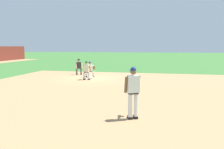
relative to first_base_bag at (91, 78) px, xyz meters
The scene contains 8 objects.
ground_plane 0.04m from the first_base_bag, ahead, with size 160.00×160.00×0.00m, color #3D7533.
infield_dirt_patch 5.17m from the first_base_bag, 154.45° to the right, with size 18.00×18.00×0.01m, color tan.
first_base_bag is the anchor object (origin of this frame).
baseball 2.64m from the first_base_bag, 159.73° to the right, with size 0.07×0.07×0.07m, color white.
pitcher 10.35m from the first_base_bag, 154.36° to the right, with size 0.83×0.59×1.86m.
first_baseman 0.92m from the first_base_bag, 19.87° to the left, with size 0.84×0.99×1.34m.
baserunner 1.10m from the first_base_bag, behind, with size 0.47×0.62×1.46m.
umpire 2.66m from the first_base_bag, 41.85° to the left, with size 0.62×0.67×1.46m.
Camera 1 is at (-16.82, -5.25, 2.56)m, focal length 35.00 mm.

